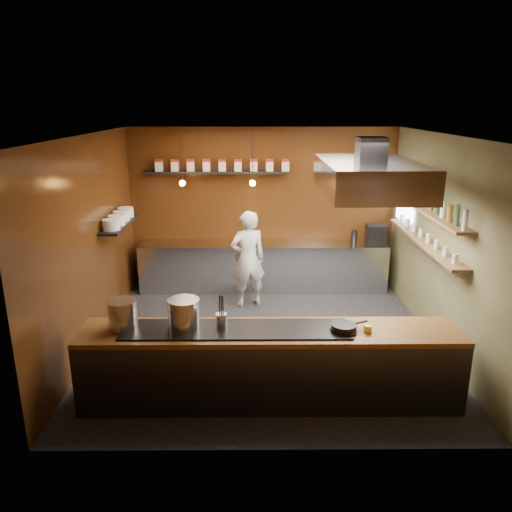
{
  "coord_description": "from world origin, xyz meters",
  "views": [
    {
      "loc": [
        -0.21,
        -6.81,
        3.4
      ],
      "look_at": [
        -0.15,
        0.4,
        1.19
      ],
      "focal_mm": 35.0,
      "sensor_mm": 36.0,
      "label": 1
    }
  ],
  "objects_px": {
    "stockpot_large": "(122,314)",
    "stockpot_small": "(184,314)",
    "extractor_hood": "(369,176)",
    "chef": "(248,259)",
    "espresso_machine": "(376,234)"
  },
  "relations": [
    {
      "from": "stockpot_small",
      "to": "espresso_machine",
      "type": "bearing_deg",
      "value": 50.37
    },
    {
      "from": "espresso_machine",
      "to": "chef",
      "type": "bearing_deg",
      "value": -160.57
    },
    {
      "from": "extractor_hood",
      "to": "chef",
      "type": "bearing_deg",
      "value": 131.74
    },
    {
      "from": "extractor_hood",
      "to": "stockpot_small",
      "type": "bearing_deg",
      "value": -153.08
    },
    {
      "from": "extractor_hood",
      "to": "espresso_machine",
      "type": "distance_m",
      "value": 3.05
    },
    {
      "from": "stockpot_small",
      "to": "espresso_machine",
      "type": "distance_m",
      "value": 4.85
    },
    {
      "from": "stockpot_large",
      "to": "espresso_machine",
      "type": "bearing_deg",
      "value": 44.37
    },
    {
      "from": "extractor_hood",
      "to": "stockpot_small",
      "type": "height_order",
      "value": "extractor_hood"
    },
    {
      "from": "chef",
      "to": "stockpot_large",
      "type": "bearing_deg",
      "value": 45.54
    },
    {
      "from": "stockpot_large",
      "to": "stockpot_small",
      "type": "relative_size",
      "value": 0.91
    },
    {
      "from": "stockpot_large",
      "to": "espresso_machine",
      "type": "height_order",
      "value": "stockpot_large"
    },
    {
      "from": "espresso_machine",
      "to": "chef",
      "type": "relative_size",
      "value": 0.21
    },
    {
      "from": "extractor_hood",
      "to": "stockpot_large",
      "type": "relative_size",
      "value": 5.99
    },
    {
      "from": "espresso_machine",
      "to": "stockpot_large",
      "type": "bearing_deg",
      "value": -134.62
    },
    {
      "from": "espresso_machine",
      "to": "chef",
      "type": "height_order",
      "value": "chef"
    }
  ]
}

